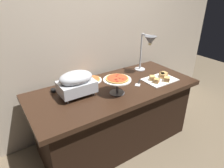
# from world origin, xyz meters

# --- Properties ---
(ground_plane) EXTENTS (8.00, 8.00, 0.00)m
(ground_plane) POSITION_xyz_m (0.00, 0.00, 0.00)
(ground_plane) COLOR brown
(back_wall) EXTENTS (4.40, 0.04, 2.40)m
(back_wall) POSITION_xyz_m (0.00, 0.50, 1.20)
(back_wall) COLOR #B7A893
(back_wall) RESTS_ON ground_plane
(buffet_table) EXTENTS (1.90, 0.84, 0.76)m
(buffet_table) POSITION_xyz_m (0.00, 0.00, 0.39)
(buffet_table) COLOR black
(buffet_table) RESTS_ON ground_plane
(chafing_dish) EXTENTS (0.36, 0.25, 0.26)m
(chafing_dish) POSITION_xyz_m (-0.42, 0.06, 0.91)
(chafing_dish) COLOR #B7BABF
(chafing_dish) RESTS_ON buffet_table
(heat_lamp) EXTENTS (0.15, 0.30, 0.49)m
(heat_lamp) POSITION_xyz_m (0.58, 0.12, 1.14)
(heat_lamp) COLOR #B7BABF
(heat_lamp) RESTS_ON buffet_table
(pizza_plate_front) EXTENTS (0.25, 0.25, 0.03)m
(pizza_plate_front) POSITION_xyz_m (-0.13, 0.30, 0.77)
(pizza_plate_front) COLOR white
(pizza_plate_front) RESTS_ON buffet_table
(pizza_plate_center) EXTENTS (0.29, 0.29, 0.18)m
(pizza_plate_center) POSITION_xyz_m (-0.05, -0.12, 0.90)
(pizza_plate_center) COLOR #595B60
(pizza_plate_center) RESTS_ON buffet_table
(sandwich_platter) EXTENTS (0.39, 0.28, 0.06)m
(sandwich_platter) POSITION_xyz_m (0.57, -0.14, 0.78)
(sandwich_platter) COLOR white
(sandwich_platter) RESTS_ON buffet_table
(sauce_cup_near) EXTENTS (0.06, 0.06, 0.03)m
(sauce_cup_near) POSITION_xyz_m (-0.60, 0.27, 0.78)
(sauce_cup_near) COLOR black
(sauce_cup_near) RESTS_ON buffet_table
(serving_spatula) EXTENTS (0.15, 0.13, 0.01)m
(serving_spatula) POSITION_xyz_m (0.28, -0.08, 0.76)
(serving_spatula) COLOR #B7BABF
(serving_spatula) RESTS_ON buffet_table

